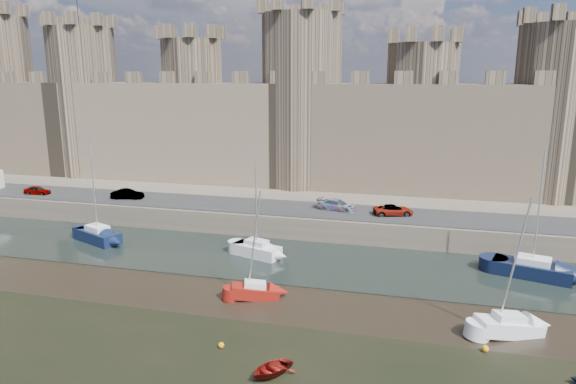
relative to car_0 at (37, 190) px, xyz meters
name	(u,v)px	position (x,y,z in m)	size (l,w,h in m)	color
water_channel	(227,254)	(29.36, -8.75, -3.03)	(160.00, 12.00, 0.08)	black
quay	(305,176)	(29.36, 27.25, -1.82)	(160.00, 60.00, 2.50)	#4C443A
road	(257,206)	(29.36, 1.25, -0.52)	(160.00, 7.00, 0.10)	black
castle	(282,118)	(28.72, 15.25, 8.60)	(108.50, 11.00, 29.00)	#42382B
car_0	(37,190)	(0.00, 0.00, 0.00)	(1.35, 3.37, 1.15)	gray
car_1	(127,194)	(12.66, 0.64, 0.07)	(1.37, 3.92, 1.29)	gray
car_2	(337,205)	(38.73, 1.78, 0.08)	(1.82, 4.48, 1.30)	gray
car_3	(393,210)	(45.10, 1.19, 0.03)	(2.01, 4.36, 1.21)	gray
sailboat_1	(98,235)	(14.50, -8.52, -2.20)	(6.12, 4.28, 11.43)	black
sailboat_2	(257,249)	(32.43, -8.56, -2.24)	(5.23, 3.34, 10.54)	silver
sailboat_3	(532,268)	(57.77, -7.51, -2.21)	(6.96, 4.25, 11.42)	black
sailboat_4	(255,290)	(35.26, -17.80, -2.39)	(4.13, 2.70, 9.00)	maroon
sailboat_5	(509,325)	(54.12, -19.11, -2.36)	(4.91, 3.49, 9.89)	silver
dinghy_4	(271,370)	(39.55, -27.94, -2.76)	(2.18, 0.63, 3.05)	maroon
buoy_1	(221,345)	(35.48, -25.76, -2.87)	(0.41, 0.41, 0.41)	orange
buoy_3	(485,349)	(52.33, -21.93, -2.84)	(0.46, 0.46, 0.46)	orange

